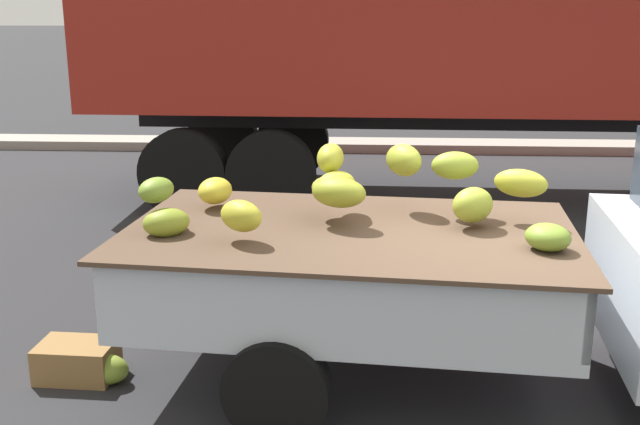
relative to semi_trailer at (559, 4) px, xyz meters
The scene contains 5 objects.
ground 5.94m from the semi_trailer, 103.38° to the right, with size 220.00×220.00×0.00m, color #28282B.
curb_strip 4.50m from the semi_trailer, 109.28° to the left, with size 80.00×0.80×0.16m, color gray.
semi_trailer is the anchor object (origin of this frame).
fallen_banana_bunch_near_tailgate 7.27m from the semi_trailer, 127.64° to the right, with size 0.33×0.21×0.21m, color olive.
produce_crate 7.34m from the semi_trailer, 129.50° to the right, with size 0.52×0.36×0.25m, color olive.
Camera 1 is at (-1.21, -4.79, 2.48)m, focal length 42.29 mm.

